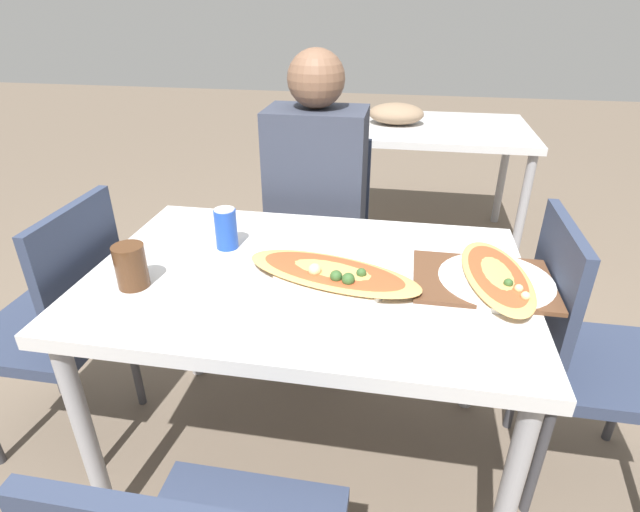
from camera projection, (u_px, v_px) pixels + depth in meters
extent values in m
plane|color=#6B5B4C|center=(310.00, 455.00, 1.72)|extent=(14.00, 14.00, 0.00)
cube|color=silver|center=(308.00, 279.00, 1.39)|extent=(1.20, 0.79, 0.04)
cylinder|color=#99999E|center=(87.00, 440.00, 1.34)|extent=(0.05, 0.05, 0.68)
cylinder|color=#99999E|center=(507.00, 503.00, 1.18)|extent=(0.05, 0.05, 0.68)
cylinder|color=#99999E|center=(189.00, 303.00, 1.94)|extent=(0.05, 0.05, 0.68)
cylinder|color=#99999E|center=(477.00, 332.00, 1.77)|extent=(0.05, 0.05, 0.68)
cube|color=#2D3851|center=(318.00, 252.00, 2.10)|extent=(0.40, 0.40, 0.04)
cube|color=#2D3851|center=(325.00, 186.00, 2.15)|extent=(0.38, 0.03, 0.42)
cylinder|color=#38383D|center=(352.00, 325.00, 2.03)|extent=(0.03, 0.03, 0.42)
cylinder|color=#38383D|center=(271.00, 317.00, 2.08)|extent=(0.03, 0.03, 0.42)
cylinder|color=#38383D|center=(360.00, 283.00, 2.33)|extent=(0.03, 0.03, 0.42)
cylinder|color=#38383D|center=(289.00, 276.00, 2.38)|extent=(0.03, 0.03, 0.42)
cube|color=#2D3851|center=(46.00, 331.00, 1.61)|extent=(0.40, 0.40, 0.04)
cube|color=#2D3851|center=(82.00, 274.00, 1.47)|extent=(0.03, 0.38, 0.42)
cylinder|color=#38383D|center=(50.00, 349.00, 1.89)|extent=(0.03, 0.03, 0.42)
cylinder|color=#38383D|center=(79.00, 429.00, 1.54)|extent=(0.03, 0.03, 0.42)
cylinder|color=#38383D|center=(133.00, 359.00, 1.84)|extent=(0.03, 0.03, 0.42)
cube|color=#2D3851|center=(603.00, 367.00, 1.45)|extent=(0.40, 0.40, 0.04)
cube|color=#2D3851|center=(553.00, 295.00, 1.37)|extent=(0.03, 0.38, 0.42)
cylinder|color=#38383D|center=(622.00, 393.00, 1.68)|extent=(0.03, 0.03, 0.42)
cylinder|color=#38383D|center=(517.00, 381.00, 1.74)|extent=(0.03, 0.03, 0.42)
cylinder|color=#38383D|center=(538.00, 461.00, 1.44)|extent=(0.03, 0.03, 0.42)
cylinder|color=#2D2D38|center=(332.00, 313.00, 2.07)|extent=(0.10, 0.10, 0.46)
cylinder|color=#2D2D38|center=(293.00, 309.00, 2.10)|extent=(0.10, 0.10, 0.46)
cube|color=#333847|center=(317.00, 185.00, 1.93)|extent=(0.37, 0.24, 0.58)
sphere|color=brown|center=(316.00, 79.00, 1.74)|extent=(0.20, 0.20, 0.20)
cylinder|color=white|center=(332.00, 278.00, 1.34)|extent=(0.32, 0.32, 0.01)
ellipsoid|color=tan|center=(332.00, 272.00, 1.33)|extent=(0.52, 0.30, 0.02)
ellipsoid|color=#C14C28|center=(332.00, 270.00, 1.33)|extent=(0.43, 0.25, 0.01)
sphere|color=#335928|center=(336.00, 276.00, 1.28)|extent=(0.03, 0.03, 0.03)
sphere|color=#335928|center=(348.00, 279.00, 1.27)|extent=(0.03, 0.03, 0.03)
sphere|color=#335928|center=(361.00, 273.00, 1.30)|extent=(0.03, 0.03, 0.03)
sphere|color=beige|center=(315.00, 270.00, 1.31)|extent=(0.03, 0.03, 0.03)
cylinder|color=#1E47B2|center=(226.00, 229.00, 1.49)|extent=(0.07, 0.07, 0.12)
cylinder|color=silver|center=(224.00, 210.00, 1.46)|extent=(0.06, 0.06, 0.00)
cylinder|color=#4C2D19|center=(131.00, 266.00, 1.29)|extent=(0.08, 0.08, 0.12)
cube|color=brown|center=(483.00, 280.00, 1.33)|extent=(0.36, 0.27, 0.01)
cylinder|color=white|center=(495.00, 281.00, 1.33)|extent=(0.30, 0.30, 0.01)
ellipsoid|color=tan|center=(497.00, 276.00, 1.32)|extent=(0.21, 0.42, 0.02)
ellipsoid|color=#C14C28|center=(497.00, 274.00, 1.32)|extent=(0.17, 0.34, 0.01)
sphere|color=#335928|center=(508.00, 283.00, 1.26)|extent=(0.02, 0.02, 0.02)
sphere|color=beige|center=(525.00, 296.00, 1.21)|extent=(0.02, 0.02, 0.02)
sphere|color=beige|center=(519.00, 289.00, 1.24)|extent=(0.02, 0.02, 0.02)
cube|color=silver|center=(433.00, 129.00, 2.92)|extent=(1.10, 0.80, 0.04)
ellipsoid|color=#8C7259|center=(396.00, 114.00, 2.92)|extent=(0.32, 0.24, 0.12)
cylinder|color=#99999E|center=(339.00, 203.00, 2.86)|extent=(0.05, 0.05, 0.68)
cylinder|color=#99999E|center=(521.00, 215.00, 2.71)|extent=(0.05, 0.05, 0.68)
cylinder|color=#99999E|center=(353.00, 166.00, 3.47)|extent=(0.05, 0.05, 0.68)
cylinder|color=#99999E|center=(502.00, 174.00, 3.32)|extent=(0.05, 0.05, 0.68)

